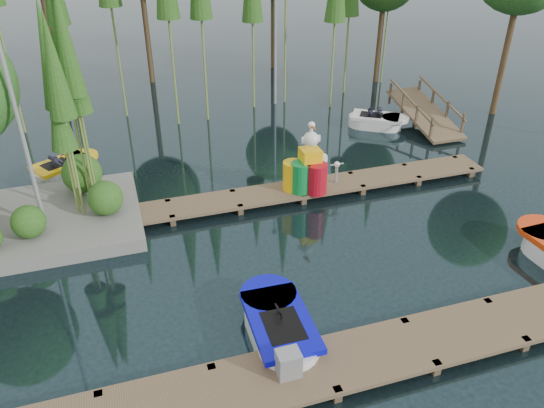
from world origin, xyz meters
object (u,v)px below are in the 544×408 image
object	(u,v)px
boat_yellow_far	(63,169)
drum_cluster	(311,170)
boat_blue	(279,328)
utility_cabinet	(288,363)
yellow_barrel	(293,176)

from	to	relation	value
boat_yellow_far	drum_cluster	size ratio (longest dim) A/B	1.17
boat_blue	utility_cabinet	world-z (taller)	boat_blue
utility_cabinet	yellow_barrel	world-z (taller)	yellow_barrel
boat_yellow_far	yellow_barrel	distance (m)	7.93
utility_cabinet	drum_cluster	distance (m)	7.53
boat_blue	yellow_barrel	size ratio (longest dim) A/B	3.04
boat_blue	utility_cabinet	bearing A→B (deg)	-99.17
boat_blue	boat_yellow_far	world-z (taller)	boat_yellow_far
boat_blue	drum_cluster	size ratio (longest dim) A/B	1.28
boat_yellow_far	utility_cabinet	size ratio (longest dim) A/B	4.73
boat_blue	drum_cluster	bearing A→B (deg)	64.14
yellow_barrel	drum_cluster	xyz separation A→B (m)	(0.55, -0.16, 0.19)
boat_yellow_far	yellow_barrel	xyz separation A→B (m)	(6.93, -3.82, 0.51)
utility_cabinet	yellow_barrel	distance (m)	7.46
utility_cabinet	drum_cluster	bearing A→B (deg)	65.39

